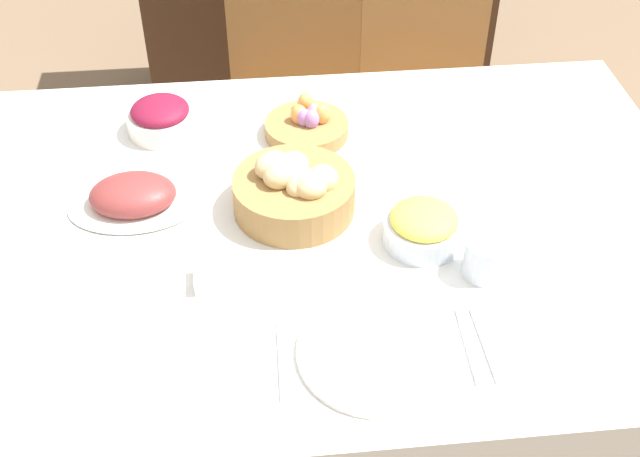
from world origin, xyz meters
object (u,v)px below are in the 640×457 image
(bread_basket, at_px, (295,190))
(beet_salad_bowl, at_px, (161,117))
(dinner_plate, at_px, (376,352))
(drinking_cup, at_px, (485,258))
(ham_platter, at_px, (133,197))
(pineapple_bowl, at_px, (423,227))
(knife, at_px, (468,346))
(butter_dish, at_px, (223,277))
(chair_far_center, at_px, (296,91))
(fork, at_px, (281,361))
(spoon, at_px, (485,344))
(egg_basket, at_px, (307,125))
(chair_far_right, at_px, (432,84))

(bread_basket, distance_m, beet_salad_bowl, 0.42)
(beet_salad_bowl, relative_size, dinner_plate, 0.58)
(drinking_cup, bearing_deg, ham_platter, 158.07)
(pineapple_bowl, relative_size, beet_salad_bowl, 0.99)
(pineapple_bowl, bearing_deg, ham_platter, 163.60)
(beet_salad_bowl, bearing_deg, bread_basket, -47.94)
(knife, height_order, butter_dish, butter_dish)
(chair_far_center, xyz_separation_m, pineapple_bowl, (0.17, -1.02, 0.30))
(chair_far_center, xyz_separation_m, knife, (0.20, -1.29, 0.27))
(fork, xyz_separation_m, spoon, (0.35, 0.00, 0.00))
(egg_basket, height_order, fork, egg_basket)
(knife, bearing_deg, spoon, 1.27)
(chair_far_center, height_order, butter_dish, chair_far_center)
(knife, xyz_separation_m, spoon, (0.03, 0.00, 0.00))
(egg_basket, distance_m, beet_salad_bowl, 0.34)
(chair_far_right, relative_size, butter_dish, 9.20)
(chair_far_right, bearing_deg, bread_basket, -124.03)
(fork, height_order, drinking_cup, drinking_cup)
(drinking_cup, bearing_deg, pineapple_bowl, 133.57)
(dinner_plate, distance_m, knife, 0.16)
(knife, bearing_deg, egg_basket, 109.25)
(pineapple_bowl, distance_m, beet_salad_bowl, 0.68)
(pineapple_bowl, xyz_separation_m, knife, (0.03, -0.27, -0.04))
(chair_far_right, bearing_deg, dinner_plate, -111.76)
(butter_dish, bearing_deg, chair_far_right, 59.27)
(chair_far_right, distance_m, beet_salad_bowl, 1.02)
(chair_far_center, bearing_deg, spoon, -75.63)
(knife, bearing_deg, butter_dish, 155.76)
(chair_far_right, height_order, egg_basket, chair_far_right)
(chair_far_center, relative_size, spoon, 5.64)
(egg_basket, height_order, pineapple_bowl, same)
(egg_basket, bearing_deg, ham_platter, -149.56)
(pineapple_bowl, bearing_deg, chair_far_right, 75.68)
(pineapple_bowl, bearing_deg, spoon, -78.64)
(bread_basket, xyz_separation_m, fork, (-0.05, -0.40, -0.05))
(chair_far_center, bearing_deg, ham_platter, -110.75)
(butter_dish, bearing_deg, bread_basket, 53.22)
(chair_far_right, relative_size, fork, 5.64)
(dinner_plate, bearing_deg, drinking_cup, 37.22)
(egg_basket, distance_m, knife, 0.70)
(drinking_cup, bearing_deg, chair_far_right, 81.64)
(chair_far_center, relative_size, knife, 5.64)
(ham_platter, bearing_deg, spoon, -35.29)
(egg_basket, distance_m, spoon, 0.71)
(egg_basket, relative_size, fork, 1.14)
(chair_far_center, distance_m, egg_basket, 0.69)
(knife, bearing_deg, pineapple_bowl, 96.51)
(ham_platter, relative_size, butter_dish, 2.65)
(drinking_cup, bearing_deg, knife, -111.82)
(beet_salad_bowl, bearing_deg, drinking_cup, -40.95)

